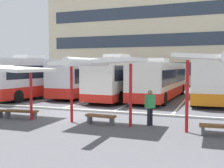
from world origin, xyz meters
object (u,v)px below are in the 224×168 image
(coach_bus_0, at_px, (41,78))
(bench_4, at_px, (101,117))
(waiting_shelter_2, at_px, (98,64))
(waiting_shelter_3, at_px, (224,60))
(coach_bus_2, at_px, (123,78))
(waiting_shelter_1, at_px, (1,69))
(bench_5, at_px, (222,128))
(coach_bus_3, at_px, (161,80))
(coach_bus_4, at_px, (209,80))
(bench_3, at_px, (21,112))
(waiting_passenger_2, at_px, (150,105))
(coach_bus_1, at_px, (86,79))

(coach_bus_0, height_order, bench_4, coach_bus_0)
(waiting_shelter_2, height_order, waiting_shelter_3, waiting_shelter_3)
(coach_bus_2, distance_m, waiting_shelter_1, 11.44)
(bench_4, distance_m, bench_5, 5.49)
(coach_bus_3, distance_m, bench_5, 12.83)
(coach_bus_4, relative_size, waiting_shelter_2, 2.36)
(coach_bus_4, bearing_deg, coach_bus_3, 178.52)
(waiting_shelter_1, relative_size, bench_3, 2.78)
(bench_3, height_order, bench_4, same)
(waiting_passenger_2, bearing_deg, coach_bus_3, 97.73)
(waiting_shelter_1, bearing_deg, coach_bus_3, 62.51)
(coach_bus_0, xyz_separation_m, coach_bus_4, (14.36, 2.38, -0.03))
(waiting_shelter_3, bearing_deg, bench_3, 178.00)
(bench_4, bearing_deg, coach_bus_2, 102.39)
(bench_3, xyz_separation_m, bench_4, (4.55, 0.20, -0.01))
(coach_bus_2, height_order, coach_bus_3, coach_bus_2)
(coach_bus_2, xyz_separation_m, coach_bus_3, (3.10, 1.11, -0.20))
(coach_bus_1, distance_m, coach_bus_3, 7.17)
(coach_bus_3, relative_size, waiting_shelter_1, 2.22)
(coach_bus_0, bearing_deg, bench_4, -42.92)
(coach_bus_3, bearing_deg, bench_4, -94.13)
(waiting_shelter_3, bearing_deg, waiting_shelter_1, -179.69)
(waiting_shelter_1, bearing_deg, waiting_shelter_3, 0.31)
(waiting_shelter_2, xyz_separation_m, bench_4, (0.00, 0.36, -2.60))
(coach_bus_2, bearing_deg, bench_5, -54.30)
(coach_bus_2, bearing_deg, waiting_shelter_2, -78.02)
(bench_3, distance_m, waiting_shelter_2, 5.24)
(bench_3, relative_size, bench_4, 1.25)
(coach_bus_0, xyz_separation_m, waiting_shelter_2, (9.65, -9.33, 1.20))
(coach_bus_2, distance_m, coach_bus_3, 3.30)
(coach_bus_1, relative_size, bench_5, 6.21)
(waiting_shelter_3, relative_size, bench_5, 2.53)
(coach_bus_1, xyz_separation_m, waiting_shelter_3, (11.81, -12.19, 1.46))
(coach_bus_4, bearing_deg, waiting_passenger_2, -102.42)
(waiting_shelter_3, relative_size, waiting_passenger_2, 2.70)
(coach_bus_2, height_order, bench_5, coach_bus_2)
(bench_3, xyz_separation_m, bench_5, (10.03, -0.23, -0.00))
(waiting_shelter_3, distance_m, waiting_passenger_2, 3.93)
(waiting_shelter_2, xyz_separation_m, waiting_passenger_2, (2.31, 0.87, -1.95))
(coach_bus_2, xyz_separation_m, bench_3, (-2.28, -10.55, -1.44))
(coach_bus_2, bearing_deg, coach_bus_1, 162.36)
(coach_bus_2, height_order, bench_4, coach_bus_2)
(bench_3, relative_size, waiting_shelter_3, 0.42)
(bench_3, height_order, waiting_shelter_2, waiting_shelter_2)
(coach_bus_3, distance_m, waiting_shelter_1, 13.65)
(coach_bus_2, relative_size, bench_4, 6.97)
(coach_bus_2, distance_m, waiting_passenger_2, 10.88)
(coach_bus_1, bearing_deg, waiting_passenger_2, -52.13)
(coach_bus_2, xyz_separation_m, waiting_passenger_2, (4.59, -9.84, -0.81))
(coach_bus_2, xyz_separation_m, waiting_shelter_3, (7.74, -10.90, 1.27))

